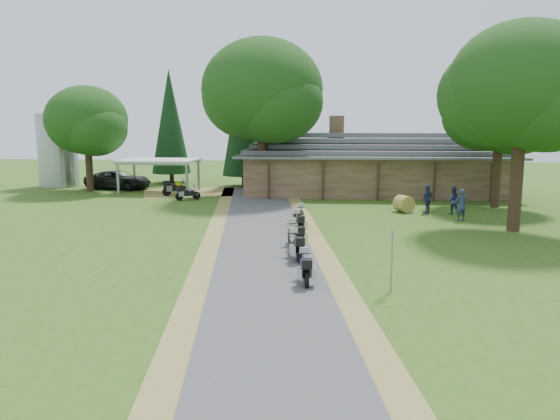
# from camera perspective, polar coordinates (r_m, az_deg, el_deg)

# --- Properties ---
(ground) EXTENTS (120.00, 120.00, 0.00)m
(ground) POSITION_cam_1_polar(r_m,az_deg,el_deg) (21.35, -1.53, -6.30)
(ground) COLOR #2E5518
(ground) RESTS_ON ground
(driveway) EXTENTS (51.95, 51.95, 0.00)m
(driveway) POSITION_cam_1_polar(r_m,az_deg,el_deg) (25.26, -1.61, -3.86)
(driveway) COLOR #434346
(driveway) RESTS_ON ground
(lodge) EXTENTS (21.40, 9.40, 4.90)m
(lodge) POSITION_cam_1_polar(r_m,az_deg,el_deg) (44.70, 9.75, 4.89)
(lodge) COLOR brown
(lodge) RESTS_ON ground
(silo) EXTENTS (3.46, 3.46, 6.90)m
(silo) POSITION_cam_1_polar(r_m,az_deg,el_deg) (52.47, -22.23, 6.06)
(silo) COLOR gray
(silo) RESTS_ON ground
(carport) EXTENTS (6.30, 4.27, 2.69)m
(carport) POSITION_cam_1_polar(r_m,az_deg,el_deg) (45.67, -12.49, 3.51)
(carport) COLOR silver
(carport) RESTS_ON ground
(car_white_sedan) EXTENTS (4.18, 6.53, 2.02)m
(car_white_sedan) POSITION_cam_1_polar(r_m,az_deg,el_deg) (49.93, -16.76, 3.42)
(car_white_sedan) COLOR silver
(car_white_sedan) RESTS_ON ground
(car_dark_suv) EXTENTS (3.85, 6.55, 2.35)m
(car_dark_suv) POSITION_cam_1_polar(r_m,az_deg,el_deg) (48.77, -16.55, 3.49)
(car_dark_suv) COLOR black
(car_dark_suv) RESTS_ON ground
(motorcycle_row_a) EXTENTS (0.77, 1.76, 1.17)m
(motorcycle_row_a) POSITION_cam_1_polar(r_m,az_deg,el_deg) (19.62, 2.63, -5.94)
(motorcycle_row_a) COLOR #111B9C
(motorcycle_row_a) RESTS_ON ground
(motorcycle_row_b) EXTENTS (1.03, 1.88, 1.23)m
(motorcycle_row_b) POSITION_cam_1_polar(r_m,az_deg,el_deg) (22.86, 1.68, -3.67)
(motorcycle_row_b) COLOR #9EA1A5
(motorcycle_row_b) RESTS_ON ground
(motorcycle_row_c) EXTENTS (1.18, 1.95, 1.27)m
(motorcycle_row_c) POSITION_cam_1_polar(r_m,az_deg,el_deg) (24.90, 1.58, -2.56)
(motorcycle_row_c) COLOR #DBCB00
(motorcycle_row_c) RESTS_ON ground
(motorcycle_row_d) EXTENTS (0.91, 1.79, 1.17)m
(motorcycle_row_d) POSITION_cam_1_polar(r_m,az_deg,el_deg) (28.05, 1.95, -1.32)
(motorcycle_row_d) COLOR #B53B18
(motorcycle_row_d) RESTS_ON ground
(motorcycle_row_e) EXTENTS (0.75, 1.84, 1.23)m
(motorcycle_row_e) POSITION_cam_1_polar(r_m,az_deg,el_deg) (29.84, 2.08, -0.63)
(motorcycle_row_e) COLOR black
(motorcycle_row_e) RESTS_ON ground
(motorcycle_carport_a) EXTENTS (1.97, 1.66, 1.34)m
(motorcycle_carport_a) POSITION_cam_1_polar(r_m,az_deg,el_deg) (43.46, -10.81, 2.39)
(motorcycle_carport_a) COLOR #CDB902
(motorcycle_carport_a) RESTS_ON ground
(motorcycle_carport_b) EXTENTS (1.71, 1.33, 1.14)m
(motorcycle_carport_b) POSITION_cam_1_polar(r_m,az_deg,el_deg) (40.73, -9.60, 1.83)
(motorcycle_carport_b) COLOR gray
(motorcycle_carport_b) RESTS_ON ground
(person_a) EXTENTS (0.75, 0.66, 2.19)m
(person_a) POSITION_cam_1_polar(r_m,az_deg,el_deg) (33.39, 18.40, 0.79)
(person_a) COLOR navy
(person_a) RESTS_ON ground
(person_b) EXTENTS (0.58, 0.42, 2.05)m
(person_b) POSITION_cam_1_polar(r_m,az_deg,el_deg) (35.54, 17.63, 1.20)
(person_b) COLOR navy
(person_b) RESTS_ON ground
(person_c) EXTENTS (0.72, 0.74, 2.13)m
(person_c) POSITION_cam_1_polar(r_m,az_deg,el_deg) (35.42, 15.17, 1.35)
(person_c) COLOR navy
(person_c) RESTS_ON ground
(hay_bale) EXTENTS (1.40, 1.37, 1.06)m
(hay_bale) POSITION_cam_1_polar(r_m,az_deg,el_deg) (35.69, 12.82, 0.64)
(hay_bale) COLOR olive
(hay_bale) RESTS_ON ground
(sign_post) EXTENTS (0.39, 0.07, 2.17)m
(sign_post) POSITION_cam_1_polar(r_m,az_deg,el_deg) (18.77, 11.59, -5.24)
(sign_post) COLOR gray
(sign_post) RESTS_ON ground
(oak_lodge_left) EXTENTS (9.10, 9.10, 13.04)m
(oak_lodge_left) POSITION_cam_1_polar(r_m,az_deg,el_deg) (41.78, -1.86, 10.32)
(oak_lodge_left) COLOR #163710
(oak_lodge_left) RESTS_ON ground
(oak_lodge_right) EXTENTS (6.70, 6.70, 10.58)m
(oak_lodge_right) POSITION_cam_1_polar(r_m,az_deg,el_deg) (39.35, 21.94, 7.94)
(oak_lodge_right) COLOR #163710
(oak_lodge_right) RESTS_ON ground
(oak_driveway) EXTENTS (7.57, 7.57, 12.26)m
(oak_driveway) POSITION_cam_1_polar(r_m,az_deg,el_deg) (30.94, 23.87, 9.21)
(oak_driveway) COLOR #163710
(oak_driveway) RESTS_ON ground
(oak_silo) EXTENTS (6.60, 6.60, 9.42)m
(oak_silo) POSITION_cam_1_polar(r_m,az_deg,el_deg) (47.71, -19.49, 7.49)
(oak_silo) COLOR #163710
(oak_silo) RESTS_ON ground
(cedar_near) EXTENTS (3.85, 3.85, 12.02)m
(cedar_near) POSITION_cam_1_polar(r_m,az_deg,el_deg) (48.59, -3.83, 9.54)
(cedar_near) COLOR black
(cedar_near) RESTS_ON ground
(cedar_far) EXTENTS (3.61, 3.61, 10.53)m
(cedar_far) POSITION_cam_1_polar(r_m,az_deg,el_deg) (52.28, -11.41, 8.54)
(cedar_far) COLOR black
(cedar_far) RESTS_ON ground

